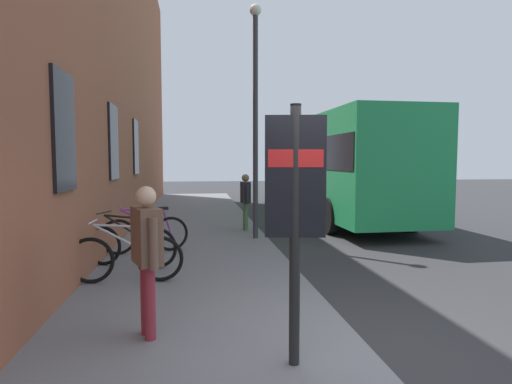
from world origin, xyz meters
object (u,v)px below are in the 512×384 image
at_px(pedestrian_crossing_street, 245,196).
at_px(bicycle_under_window, 130,245).
at_px(transit_info_sign, 295,193).
at_px(street_lamp, 255,103).
at_px(bicycle_by_door, 145,234).
at_px(pedestrian_near_bus, 147,246).
at_px(bicycle_beside_lamp, 126,258).
at_px(city_bus, 331,163).

bearing_deg(pedestrian_crossing_street, bicycle_under_window, 145.45).
distance_m(transit_info_sign, street_lamp, 6.66).
xyz_separation_m(bicycle_by_door, street_lamp, (1.34, -2.46, 2.87)).
bearing_deg(bicycle_by_door, transit_info_sign, -159.36).
relative_size(transit_info_sign, pedestrian_crossing_street, 1.58).
distance_m(bicycle_under_window, pedestrian_near_bus, 3.26).
distance_m(bicycle_beside_lamp, pedestrian_crossing_street, 5.25).
distance_m(transit_info_sign, pedestrian_crossing_street, 7.63).
xyz_separation_m(bicycle_by_door, transit_info_sign, (-5.08, -1.91, 1.21)).
height_order(city_bus, pedestrian_near_bus, city_bus).
distance_m(bicycle_by_door, street_lamp, 4.01).
distance_m(bicycle_by_door, city_bus, 8.18).
bearing_deg(street_lamp, transit_info_sign, 175.13).
bearing_deg(pedestrian_near_bus, transit_info_sign, -120.25).
distance_m(bicycle_beside_lamp, pedestrian_near_bus, 2.28).
distance_m(city_bus, pedestrian_near_bus, 11.23).
bearing_deg(street_lamp, bicycle_under_window, 133.39).
relative_size(pedestrian_near_bus, street_lamp, 0.29).
bearing_deg(bicycle_beside_lamp, bicycle_by_door, -1.39).
bearing_deg(bicycle_under_window, pedestrian_crossing_street, -34.55).
distance_m(transit_info_sign, city_bus, 11.38).
xyz_separation_m(bicycle_under_window, transit_info_sign, (-3.96, -2.05, 1.21)).
height_order(bicycle_by_door, pedestrian_crossing_street, pedestrian_crossing_street).
bearing_deg(bicycle_beside_lamp, bicycle_under_window, 4.98).
bearing_deg(city_bus, pedestrian_crossing_street, 132.52).
bearing_deg(street_lamp, city_bus, -37.58).
bearing_deg(bicycle_under_window, bicycle_beside_lamp, -175.02).
bearing_deg(bicycle_by_door, bicycle_under_window, 172.88).
height_order(bicycle_beside_lamp, bicycle_under_window, same).
relative_size(bicycle_beside_lamp, city_bus, 0.17).
bearing_deg(pedestrian_near_bus, bicycle_beside_lamp, 14.61).
bearing_deg(pedestrian_crossing_street, street_lamp, -174.78).
height_order(bicycle_beside_lamp, street_lamp, street_lamp).
height_order(pedestrian_crossing_street, street_lamp, street_lamp).
height_order(bicycle_under_window, street_lamp, street_lamp).
bearing_deg(pedestrian_near_bus, bicycle_under_window, 11.57).
relative_size(bicycle_beside_lamp, street_lamp, 0.32).
bearing_deg(street_lamp, bicycle_beside_lamp, 144.09).
bearing_deg(bicycle_by_door, city_bus, -45.68).
xyz_separation_m(bicycle_under_window, pedestrian_crossing_street, (3.63, -2.50, 0.54)).
xyz_separation_m(bicycle_beside_lamp, city_bus, (7.76, -5.81, 1.41)).
bearing_deg(bicycle_beside_lamp, street_lamp, -35.91).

